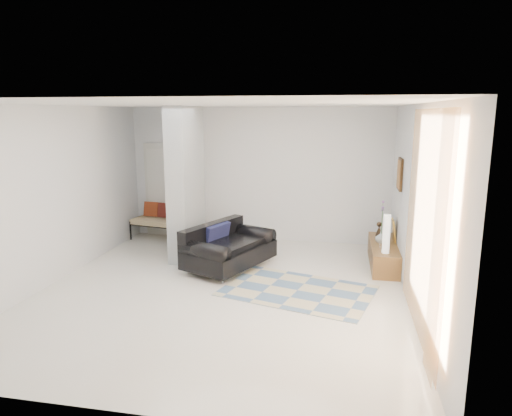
# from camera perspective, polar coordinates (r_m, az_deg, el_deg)

# --- Properties ---
(floor) EXTENTS (6.00, 6.00, 0.00)m
(floor) POSITION_cam_1_polar(r_m,az_deg,el_deg) (7.15, -4.24, -10.24)
(floor) COLOR silver
(floor) RESTS_ON ground
(ceiling) EXTENTS (6.00, 6.00, 0.00)m
(ceiling) POSITION_cam_1_polar(r_m,az_deg,el_deg) (6.63, -4.61, 12.82)
(ceiling) COLOR white
(ceiling) RESTS_ON wall_back
(wall_back) EXTENTS (6.00, 0.00, 6.00)m
(wall_back) POSITION_cam_1_polar(r_m,az_deg,el_deg) (9.64, 0.26, 4.18)
(wall_back) COLOR silver
(wall_back) RESTS_ON ground
(wall_front) EXTENTS (6.00, 0.00, 6.00)m
(wall_front) POSITION_cam_1_polar(r_m,az_deg,el_deg) (4.02, -15.74, -7.16)
(wall_front) COLOR silver
(wall_front) RESTS_ON ground
(wall_left) EXTENTS (0.00, 6.00, 6.00)m
(wall_left) POSITION_cam_1_polar(r_m,az_deg,el_deg) (7.92, -24.00, 1.49)
(wall_left) COLOR silver
(wall_left) RESTS_ON ground
(wall_right) EXTENTS (0.00, 6.00, 6.00)m
(wall_right) POSITION_cam_1_polar(r_m,az_deg,el_deg) (6.59, 19.32, -0.05)
(wall_right) COLOR silver
(wall_right) RESTS_ON ground
(partition_column) EXTENTS (0.35, 1.20, 2.80)m
(partition_column) POSITION_cam_1_polar(r_m,az_deg,el_deg) (8.58, -8.73, 3.10)
(partition_column) COLOR #9CA1A3
(partition_column) RESTS_ON floor
(hallway_door) EXTENTS (0.85, 0.06, 2.04)m
(hallway_door) POSITION_cam_1_polar(r_m,az_deg,el_deg) (10.25, -11.42, 2.25)
(hallway_door) COLOR beige
(hallway_door) RESTS_ON floor
(curtain) EXTENTS (0.00, 2.55, 2.55)m
(curtain) POSITION_cam_1_polar(r_m,az_deg,el_deg) (5.46, 20.23, -1.93)
(curtain) COLOR #FCA442
(curtain) RESTS_ON wall_right
(wall_art) EXTENTS (0.04, 0.45, 0.55)m
(wall_art) POSITION_cam_1_polar(r_m,az_deg,el_deg) (8.21, 17.56, 4.06)
(wall_art) COLOR #34200E
(wall_art) RESTS_ON wall_right
(media_console) EXTENTS (0.45, 1.62, 0.80)m
(media_console) POSITION_cam_1_polar(r_m,az_deg,el_deg) (8.50, 15.61, -5.57)
(media_console) COLOR brown
(media_console) RESTS_ON floor
(loveseat) EXTENTS (1.52, 1.87, 0.76)m
(loveseat) POSITION_cam_1_polar(r_m,az_deg,el_deg) (8.06, -3.68, -4.99)
(loveseat) COLOR silver
(loveseat) RESTS_ON floor
(daybed) EXTENTS (1.60, 0.88, 0.77)m
(daybed) POSITION_cam_1_polar(r_m,az_deg,el_deg) (10.00, -11.03, -1.43)
(daybed) COLOR black
(daybed) RESTS_ON floor
(area_rug) EXTENTS (2.51, 1.99, 0.01)m
(area_rug) POSITION_cam_1_polar(r_m,az_deg,el_deg) (7.14, 5.21, -10.23)
(area_rug) COLOR #C2B994
(area_rug) RESTS_ON floor
(cylinder_lamp) EXTENTS (0.12, 0.12, 0.65)m
(cylinder_lamp) POSITION_cam_1_polar(r_m,az_deg,el_deg) (7.82, 15.99, -3.14)
(cylinder_lamp) COLOR white
(cylinder_lamp) RESTS_ON media_console
(bronze_figurine) EXTENTS (0.15, 0.15, 0.26)m
(bronze_figurine) POSITION_cam_1_polar(r_m,az_deg,el_deg) (8.93, 15.13, -2.53)
(bronze_figurine) COLOR #302115
(bronze_figurine) RESTS_ON media_console
(vase) EXTENTS (0.23, 0.23, 0.21)m
(vase) POSITION_cam_1_polar(r_m,az_deg,el_deg) (8.45, 15.36, -3.54)
(vase) COLOR silver
(vase) RESTS_ON media_console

